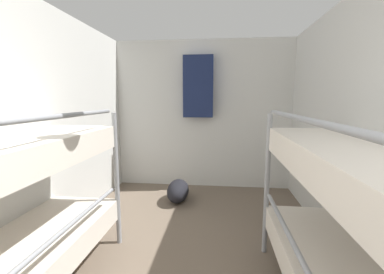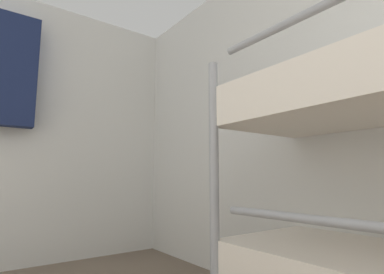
% 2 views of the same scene
% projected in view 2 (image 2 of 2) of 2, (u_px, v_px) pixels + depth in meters
% --- Properties ---
extents(wall_right, '(0.06, 4.24, 2.25)m').
position_uv_depth(wall_right, '(353.00, 97.00, 1.56)').
color(wall_right, silver).
rests_on(wall_right, ground_plane).
extents(wall_back, '(2.79, 0.06, 2.25)m').
position_uv_depth(wall_back, '(8.00, 126.00, 2.43)').
color(wall_back, silver).
rests_on(wall_back, ground_plane).
extents(hanging_coat, '(0.44, 0.12, 0.90)m').
position_uv_depth(hanging_coat, '(6.00, 69.00, 2.33)').
color(hanging_coat, '#192347').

